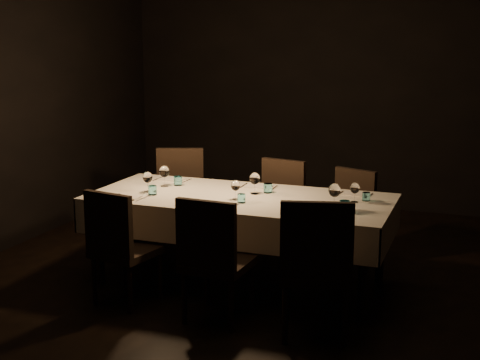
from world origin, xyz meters
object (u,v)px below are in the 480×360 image
(dining_table, at_px, (240,205))
(chair_far_left, at_px, (180,194))
(chair_near_right, at_px, (316,263))
(chair_near_left, at_px, (119,242))
(chair_near_center, at_px, (213,255))
(chair_far_center, at_px, (278,205))
(chair_far_right, at_px, (349,212))

(dining_table, xyz_separation_m, chair_far_left, (-0.93, 0.77, -0.15))
(chair_near_right, xyz_separation_m, chair_far_left, (-1.79, 1.61, -0.01))
(chair_near_left, bearing_deg, chair_near_center, -173.23)
(chair_near_left, relative_size, chair_near_center, 0.97)
(dining_table, distance_m, chair_far_center, 0.77)
(dining_table, xyz_separation_m, chair_far_right, (0.77, 0.81, -0.20))
(chair_near_right, distance_m, chair_far_right, 1.66)
(chair_near_left, relative_size, chair_far_right, 1.05)
(chair_far_right, bearing_deg, chair_near_right, -64.93)
(chair_near_left, relative_size, chair_near_right, 0.91)
(chair_near_right, distance_m, chair_far_center, 1.76)
(chair_near_left, distance_m, chair_near_center, 0.82)
(chair_near_left, bearing_deg, dining_table, -120.94)
(chair_near_center, height_order, chair_far_right, chair_near_center)
(chair_near_center, xyz_separation_m, chair_near_right, (0.76, 0.01, 0.03))
(chair_near_left, bearing_deg, chair_far_right, -121.65)
(dining_table, distance_m, chair_near_left, 1.07)
(chair_near_right, height_order, chair_far_right, chair_near_right)
(chair_far_center, relative_size, chair_far_right, 1.06)
(dining_table, relative_size, chair_far_right, 2.86)
(dining_table, height_order, chair_far_center, chair_far_center)
(chair_near_right, relative_size, chair_far_right, 1.15)
(chair_near_left, distance_m, chair_far_right, 2.17)
(chair_far_right, bearing_deg, chair_near_center, -90.09)
(chair_near_left, xyz_separation_m, chair_near_right, (1.58, -0.06, 0.04))
(chair_far_right, bearing_deg, chair_near_left, -111.14)
(chair_far_left, relative_size, chair_far_right, 1.11)
(chair_near_center, height_order, chair_far_left, chair_far_left)
(chair_near_right, height_order, chair_far_left, chair_near_right)
(chair_far_left, distance_m, chair_far_center, 1.03)
(chair_near_right, bearing_deg, dining_table, -58.61)
(dining_table, distance_m, chair_near_right, 1.22)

